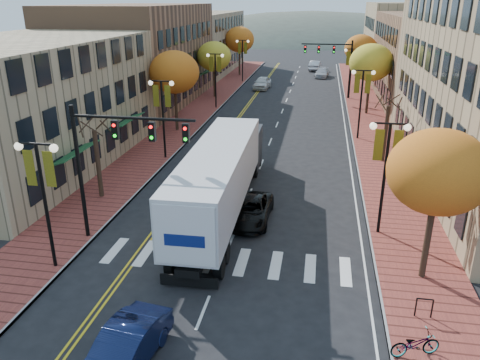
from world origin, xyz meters
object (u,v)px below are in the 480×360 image
at_px(semi_truck, 223,172).
at_px(black_suv, 251,210).
at_px(bicycle, 415,344).
at_px(navy_sedan, 124,349).

xyz_separation_m(semi_truck, black_suv, (1.76, -0.95, -1.84)).
bearing_deg(bicycle, black_suv, 17.67).
height_order(semi_truck, navy_sedan, semi_truck).
bearing_deg(semi_truck, navy_sedan, -94.39).
distance_m(navy_sedan, black_suv, 12.02).
height_order(black_suv, bicycle, black_suv).
distance_m(navy_sedan, bicycle, 9.87).
height_order(navy_sedan, bicycle, navy_sedan).
bearing_deg(black_suv, navy_sedan, -101.21).
distance_m(semi_truck, bicycle, 14.01).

